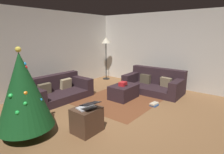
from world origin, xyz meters
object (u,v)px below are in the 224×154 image
at_px(couch_left, 57,90).
at_px(corner_lamp, 106,44).
at_px(christmas_tree, 23,91).
at_px(side_table, 87,120).
at_px(tv_remote, 125,85).
at_px(ottoman, 124,92).
at_px(couch_right, 154,83).
at_px(laptop, 88,106).
at_px(gift_box, 123,84).
at_px(book_stack, 154,104).

height_order(couch_left, corner_lamp, corner_lamp).
bearing_deg(christmas_tree, side_table, -44.81).
distance_m(couch_left, tv_remote, 1.99).
bearing_deg(tv_remote, ottoman, 86.61).
relative_size(couch_left, couch_right, 1.00).
height_order(ottoman, laptop, laptop).
height_order(tv_remote, side_table, side_table).
distance_m(gift_box, christmas_tree, 2.78).
height_order(laptop, corner_lamp, corner_lamp).
bearing_deg(couch_right, book_stack, 114.97).
bearing_deg(couch_right, corner_lamp, -8.78).
relative_size(christmas_tree, book_stack, 6.21).
bearing_deg(book_stack, tv_remote, 92.95).
bearing_deg(side_table, book_stack, -12.31).
height_order(couch_right, corner_lamp, corner_lamp).
relative_size(couch_right, tv_remote, 11.51).
bearing_deg(christmas_tree, gift_box, -5.57).
bearing_deg(tv_remote, side_table, -150.98).
relative_size(side_table, corner_lamp, 0.30).
relative_size(laptop, book_stack, 1.58).
distance_m(couch_left, corner_lamp, 3.00).
bearing_deg(couch_right, ottoman, 69.22).
distance_m(side_table, corner_lamp, 4.44).
distance_m(christmas_tree, corner_lamp, 4.64).
bearing_deg(laptop, couch_left, 69.21).
xyz_separation_m(christmas_tree, side_table, (0.79, -0.78, -0.64)).
height_order(side_table, book_stack, side_table).
distance_m(couch_right, ottoman, 1.24).
distance_m(couch_left, couch_right, 3.07).
bearing_deg(couch_left, couch_right, 143.13).
xyz_separation_m(couch_right, christmas_tree, (-3.97, 0.67, 0.61)).
relative_size(ottoman, corner_lamp, 0.48).
height_order(christmas_tree, side_table, christmas_tree).
height_order(couch_right, ottoman, couch_right).
bearing_deg(laptop, ottoman, 16.10).
bearing_deg(laptop, side_table, 79.85).
relative_size(couch_left, side_table, 3.52).
xyz_separation_m(gift_box, corner_lamp, (1.55, 1.94, 1.02)).
xyz_separation_m(tv_remote, christmas_tree, (-2.78, 0.32, 0.47)).
xyz_separation_m(couch_right, corner_lamp, (0.32, 2.34, 1.20)).
bearing_deg(book_stack, couch_left, 116.73).
xyz_separation_m(laptop, corner_lamp, (3.51, 2.51, 0.92)).
distance_m(book_stack, corner_lamp, 3.55).
bearing_deg(laptop, gift_box, 16.26).
xyz_separation_m(couch_right, tv_remote, (-1.19, 0.36, 0.14)).
xyz_separation_m(couch_left, gift_box, (1.16, -1.52, 0.20)).
bearing_deg(couch_left, laptop, 71.22).
height_order(gift_box, laptop, laptop).
bearing_deg(gift_box, laptop, -163.74).
bearing_deg(tv_remote, book_stack, -71.24).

